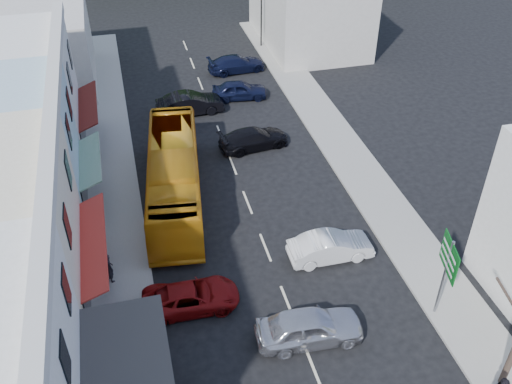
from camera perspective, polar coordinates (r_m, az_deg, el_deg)
name	(u,v)px	position (r m, az deg, el deg)	size (l,w,h in m)	color
ground	(287,303)	(27.49, 3.16, -11.00)	(120.00, 120.00, 0.00)	black
sidewalk_left	(114,200)	(34.18, -13.98, -0.83)	(3.00, 52.00, 0.15)	gray
sidewalk_right	(355,165)	(36.72, 9.85, 2.71)	(3.00, 52.00, 0.15)	gray
distant_block_left	(37,48)	(48.12, -21.06, 13.28)	(8.00, 10.00, 6.00)	#B7B2A8
distant_block_right	(309,4)	(53.17, 5.35, 18.20)	(8.00, 12.00, 7.00)	#B7B2A8
bus	(174,178)	(32.79, -8.17, 1.42)	(2.50, 11.60, 3.10)	orange
car_silver	(309,328)	(25.64, 5.36, -13.42)	(1.80, 4.40, 1.40)	silver
car_white	(331,247)	(29.40, 7.46, -5.50)	(1.80, 4.40, 1.40)	silver
car_red	(191,296)	(26.95, -6.51, -10.29)	(1.90, 4.60, 1.40)	maroon
car_black_near	(254,138)	(37.70, -0.22, 5.41)	(1.84, 4.50, 1.40)	black
car_navy_mid	(240,90)	(43.80, -1.66, 10.15)	(1.80, 4.40, 1.40)	black
car_black_far	(190,105)	(41.96, -6.60, 8.65)	(1.80, 4.40, 1.40)	black
car_navy_far	(236,64)	(48.15, -1.97, 12.72)	(1.84, 4.50, 1.40)	black
pedestrian_left	(109,267)	(28.55, -14.48, -7.32)	(0.60, 0.40, 1.70)	black
direction_sign	(443,279)	(26.69, 18.22, -8.30)	(0.68, 2.00, 4.44)	#055112
traffic_signal	(261,19)	(52.18, 0.53, 16.96)	(0.75, 1.14, 5.24)	black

